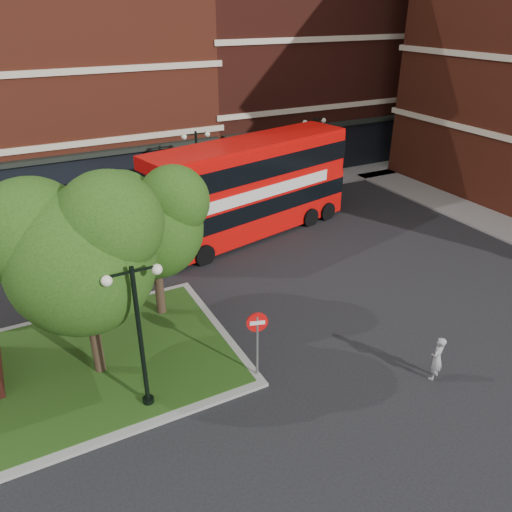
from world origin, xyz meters
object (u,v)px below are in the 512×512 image
woman (437,358)px  car_silver (130,214)px  bus (250,182)px  car_white (213,199)px

woman → car_silver: size_ratio=0.35×
bus → woman: size_ratio=7.45×
bus → car_white: bearing=81.7°
bus → woman: 13.72m
bus → car_white: bus is taller
bus → woman: bearing=-102.4°
car_silver → car_white: 5.30m
car_silver → car_white: size_ratio=1.22×
car_silver → car_white: car_silver is taller
car_white → bus: bearing=-178.1°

